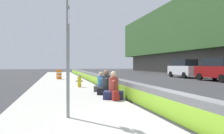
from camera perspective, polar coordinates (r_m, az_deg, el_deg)
name	(u,v)px	position (r m, az deg, el deg)	size (l,w,h in m)	color
ground_plane	(181,125)	(6.28, 17.77, -14.36)	(160.00, 160.00, 0.00)	#353538
sidewalk_strip	(82,130)	(5.39, -7.87, -16.11)	(80.00, 4.40, 0.14)	#B5B2A8
jersey_barrier	(181,109)	(6.18, 17.75, -10.57)	(76.00, 0.45, 0.85)	slate
route_sign_post	(68,44)	(6.20, -11.50, 6.07)	(0.44, 0.09, 3.60)	gray
fire_hydrant	(79,80)	(14.54, -8.58, -3.47)	(0.26, 0.46, 0.88)	gold
seated_person_foreground	(114,90)	(9.47, 0.42, -6.09)	(0.96, 1.04, 1.20)	#23284C
seated_person_middle	(106,87)	(10.92, -1.56, -5.18)	(0.93, 1.02, 1.21)	black
seated_person_rear	(101,85)	(12.15, -2.95, -4.78)	(0.81, 0.90, 1.08)	#424247
backpack	(116,96)	(8.97, 0.95, -7.63)	(0.32, 0.28, 0.40)	maroon
construction_barrel	(59,74)	(22.96, -13.80, -1.92)	(0.54, 0.54, 0.95)	orange
parked_car_third	(218,69)	(23.51, 26.19, -0.52)	(4.83, 2.12, 2.28)	maroon
parked_car_fourth	(184,68)	(28.60, 18.43, -0.31)	(4.81, 2.09, 2.28)	silver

